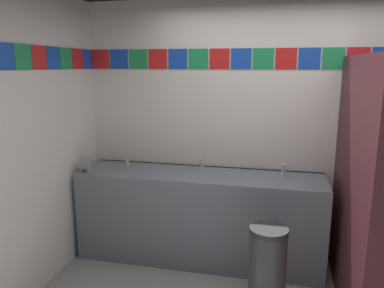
{
  "coord_description": "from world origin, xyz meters",
  "views": [
    {
      "loc": [
        -0.07,
        -2.29,
        1.93
      ],
      "look_at": [
        -0.78,
        0.83,
        1.25
      ],
      "focal_mm": 34.64,
      "sensor_mm": 36.0,
      "label": 1
    }
  ],
  "objects": [
    {
      "name": "trash_bin",
      "position": [
        -0.08,
        0.4,
        0.36
      ],
      "size": [
        0.3,
        0.3,
        0.72
      ],
      "color": "#333338",
      "rests_on": "ground_plane"
    },
    {
      "name": "vanity_counter",
      "position": [
        -0.77,
        1.13,
        0.46
      ],
      "size": [
        2.4,
        0.6,
        0.9
      ],
      "color": "slate",
      "rests_on": "ground_plane"
    },
    {
      "name": "soap_dispenser",
      "position": [
        -1.89,
        0.95,
        0.98
      ],
      "size": [
        0.09,
        0.09,
        0.16
      ],
      "color": "gray",
      "rests_on": "vanity_counter"
    },
    {
      "name": "faucet_right",
      "position": [
        0.03,
        1.22,
        0.95
      ],
      "size": [
        0.04,
        0.1,
        0.14
      ],
      "color": "silver",
      "rests_on": "vanity_counter"
    },
    {
      "name": "faucet_center",
      "position": [
        -0.77,
        1.22,
        0.95
      ],
      "size": [
        0.04,
        0.1,
        0.14
      ],
      "color": "silver",
      "rests_on": "vanity_counter"
    },
    {
      "name": "wall_back",
      "position": [
        0.0,
        1.47,
        1.3
      ],
      "size": [
        4.05,
        0.09,
        2.58
      ],
      "color": "silver",
      "rests_on": "ground_plane"
    },
    {
      "name": "faucet_left",
      "position": [
        -1.57,
        1.22,
        0.95
      ],
      "size": [
        0.04,
        0.1,
        0.14
      ],
      "color": "silver",
      "rests_on": "vanity_counter"
    },
    {
      "name": "stall_divider",
      "position": [
        0.7,
        0.45,
        1.01
      ],
      "size": [
        0.92,
        1.45,
        2.02
      ],
      "color": "#471E23",
      "rests_on": "ground_plane"
    }
  ]
}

